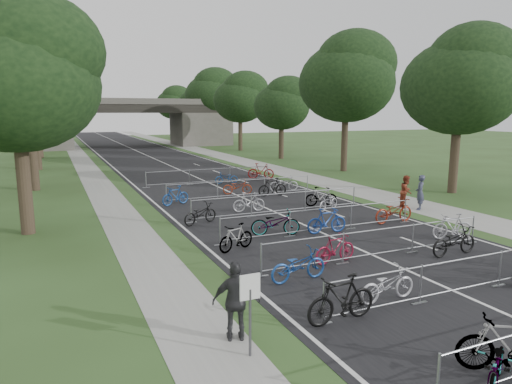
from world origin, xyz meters
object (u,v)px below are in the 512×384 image
(overpass_bridge, at_px, (126,123))
(pedestrian_a, at_px, (420,193))
(bike_0, at_px, (498,368))
(park_sign, at_px, (250,300))
(pedestrian_b, at_px, (406,191))
(pedestrian_c, at_px, (236,301))
(bike_1, at_px, (508,345))

(overpass_bridge, relative_size, pedestrian_a, 16.75)
(bike_0, xyz_separation_m, pedestrian_a, (10.34, 12.82, 0.47))
(overpass_bridge, height_order, bike_0, overpass_bridge)
(overpass_bridge, xyz_separation_m, bike_0, (-3.10, -64.98, -3.08))
(park_sign, bearing_deg, bike_0, -38.83)
(pedestrian_b, bearing_deg, pedestrian_a, -107.24)
(pedestrian_a, bearing_deg, pedestrian_c, -12.01)
(overpass_bridge, height_order, pedestrian_a, overpass_bridge)
(park_sign, relative_size, pedestrian_a, 0.99)
(park_sign, relative_size, pedestrian_b, 1.05)
(pedestrian_b, xyz_separation_m, pedestrian_c, (-13.88, -9.91, 0.05))
(bike_0, relative_size, pedestrian_c, 0.93)
(bike_0, bearing_deg, overpass_bridge, 145.52)
(pedestrian_a, relative_size, pedestrian_c, 1.00)
(park_sign, height_order, pedestrian_c, pedestrian_c)
(park_sign, distance_m, pedestrian_b, 17.52)
(pedestrian_c, bearing_deg, pedestrian_a, -128.67)
(pedestrian_a, bearing_deg, overpass_bridge, -126.94)
(pedestrian_b, bearing_deg, bike_0, -154.84)
(overpass_bridge, height_order, pedestrian_b, overpass_bridge)
(pedestrian_a, height_order, pedestrian_c, pedestrian_a)
(pedestrian_c, bearing_deg, bike_0, 153.05)
(bike_1, bearing_deg, bike_0, -32.95)
(bike_1, bearing_deg, park_sign, -89.12)
(bike_1, xyz_separation_m, pedestrian_b, (9.49, 13.35, 0.27))
(bike_0, distance_m, bike_1, 0.77)
(pedestrian_b, bearing_deg, bike_1, -153.57)
(bike_0, height_order, pedestrian_c, pedestrian_c)
(bike_0, bearing_deg, pedestrian_c, -167.20)
(bike_0, distance_m, pedestrian_c, 5.30)
(bike_0, bearing_deg, pedestrian_b, 111.57)
(overpass_bridge, bearing_deg, park_sign, -96.26)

